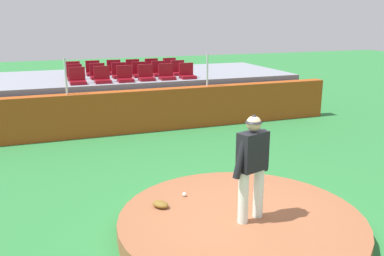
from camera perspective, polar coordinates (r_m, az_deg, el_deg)
name	(u,v)px	position (r m, az deg, el deg)	size (l,w,h in m)	color
ground_plane	(241,231)	(7.09, 6.63, -13.77)	(60.00, 60.00, 0.00)	#2C7939
pitchers_mound	(241,224)	(7.03, 6.67, -12.81)	(3.98, 3.98, 0.27)	#935637
pitcher	(252,160)	(6.50, 8.20, -4.33)	(0.73, 0.38, 1.72)	white
baseball	(184,194)	(7.61, -1.05, -9.02)	(0.07, 0.07, 0.07)	white
fielding_glove	(161,204)	(7.21, -4.30, -10.32)	(0.30, 0.20, 0.11)	brown
brick_barrier	(143,111)	(12.75, -6.66, 2.34)	(12.64, 0.40, 1.27)	#A24517
fence_post_left	(66,76)	(12.24, -16.80, 6.74)	(0.06, 0.06, 1.02)	silver
fence_post_right	(207,70)	(13.19, 2.10, 7.91)	(0.06, 0.06, 1.02)	silver
bleacher_platform	(126,94)	(15.24, -9.00, 4.58)	(11.52, 4.35, 1.41)	gray
stadium_chair_0	(78,79)	(13.24, -15.30, 6.47)	(0.48, 0.44, 0.50)	maroon
stadium_chair_1	(102,78)	(13.32, -12.10, 6.71)	(0.48, 0.44, 0.50)	maroon
stadium_chair_2	(125,77)	(13.42, -9.11, 6.91)	(0.48, 0.44, 0.50)	maroon
stadium_chair_3	(146,75)	(13.62, -6.26, 7.13)	(0.48, 0.44, 0.50)	maroon
stadium_chair_4	(167,75)	(13.77, -3.47, 7.27)	(0.48, 0.44, 0.50)	maroon
stadium_chair_5	(187,74)	(13.97, -0.68, 7.41)	(0.48, 0.44, 0.50)	maroon
stadium_chair_6	(75,75)	(14.11, -15.63, 6.94)	(0.48, 0.44, 0.50)	maroon
stadium_chair_7	(98,74)	(14.21, -12.68, 7.18)	(0.48, 0.44, 0.50)	maroon
stadium_chair_8	(120,73)	(14.30, -9.83, 7.37)	(0.48, 0.44, 0.50)	maroon
stadium_chair_9	(140,72)	(14.43, -7.12, 7.54)	(0.48, 0.44, 0.50)	maroon
stadium_chair_10	(159,71)	(14.62, -4.47, 7.70)	(0.48, 0.44, 0.50)	maroon
stadium_chair_11	(178,70)	(14.82, -1.88, 7.84)	(0.48, 0.44, 0.50)	maroon
stadium_chair_12	(73,72)	(15.00, -15.83, 7.37)	(0.48, 0.44, 0.50)	maroon
stadium_chair_13	(93,71)	(15.12, -13.29, 7.59)	(0.48, 0.44, 0.50)	maroon
stadium_chair_14	(114,70)	(15.22, -10.52, 7.79)	(0.48, 0.44, 0.50)	maroon
stadium_chair_15	(133,69)	(15.31, -7.99, 7.93)	(0.48, 0.44, 0.50)	maroon
stadium_chair_16	(152,68)	(15.51, -5.44, 8.09)	(0.48, 0.44, 0.50)	maroon
stadium_chair_17	(170,68)	(15.69, -2.98, 8.22)	(0.48, 0.44, 0.50)	maroon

